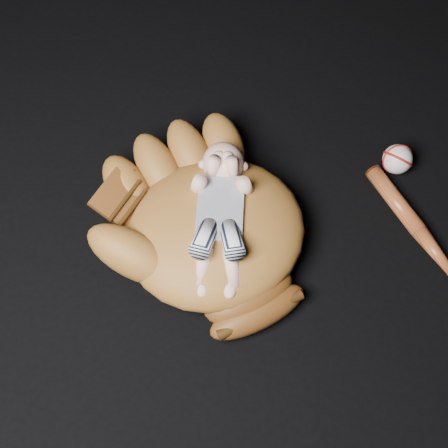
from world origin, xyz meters
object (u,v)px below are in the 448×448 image
(newborn_baby, at_px, (220,220))
(baseball_bat, at_px, (425,239))
(baseball_glove, at_px, (215,228))
(baseball, at_px, (398,159))

(newborn_baby, distance_m, baseball_bat, 0.46)
(baseball_glove, relative_size, newborn_baby, 1.62)
(baseball_glove, height_order, newborn_baby, newborn_baby)
(newborn_baby, xyz_separation_m, baseball, (0.44, 0.14, -0.10))
(baseball, bearing_deg, baseball_bat, -88.21)
(newborn_baby, relative_size, baseball_bat, 0.84)
(newborn_baby, bearing_deg, baseball_glove, 158.67)
(baseball_glove, xyz_separation_m, newborn_baby, (0.01, -0.01, 0.05))
(baseball_glove, relative_size, baseball, 7.90)
(baseball_bat, bearing_deg, newborn_baby, 171.70)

